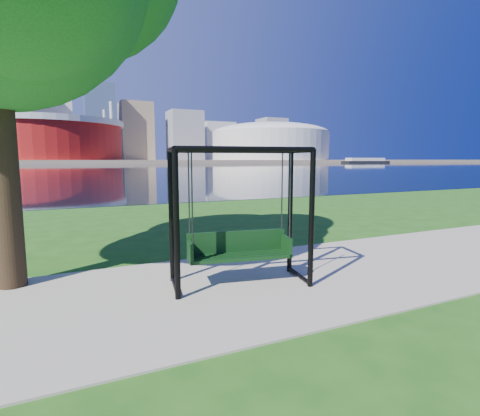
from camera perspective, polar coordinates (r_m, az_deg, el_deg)
ground at (r=7.04m, az=-1.36°, el=-10.56°), size 900.00×900.00×0.00m
path at (r=6.60m, az=0.42°, el=-11.64°), size 120.00×4.00×0.03m
river at (r=108.19m, az=-23.85°, el=5.61°), size 900.00×180.00×0.02m
far_bank at (r=312.14m, az=-24.84°, el=6.49°), size 900.00×228.00×2.00m
stadium at (r=241.54m, az=-27.26°, el=9.43°), size 83.00×83.00×32.00m
arena at (r=278.01m, az=4.63°, el=10.18°), size 84.00×84.00×26.56m
skyline at (r=327.27m, az=-25.96°, el=12.56°), size 392.00×66.00×96.50m
swing at (r=6.40m, az=-0.09°, el=-1.79°), size 2.46×1.39×2.37m
barge at (r=266.53m, az=18.55°, el=6.86°), size 34.21×11.64×3.36m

